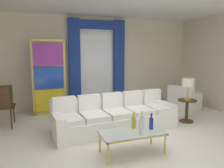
% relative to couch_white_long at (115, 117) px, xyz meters
% --- Properties ---
extents(ground_plane, '(16.00, 16.00, 0.00)m').
position_rel_couch_white_long_xyz_m(ground_plane, '(0.07, -0.57, -0.31)').
color(ground_plane, white).
extents(wall_rear, '(8.00, 0.12, 3.00)m').
position_rel_couch_white_long_xyz_m(wall_rear, '(0.07, 2.49, 1.19)').
color(wall_rear, beige).
rests_on(wall_rear, ground).
extents(ceiling_slab, '(8.00, 7.60, 0.04)m').
position_rel_couch_white_long_xyz_m(ceiling_slab, '(0.07, 0.23, 2.71)').
color(ceiling_slab, white).
extents(curtained_window, '(2.00, 0.17, 2.70)m').
position_rel_couch_white_long_xyz_m(curtained_window, '(0.25, 2.32, 1.43)').
color(curtained_window, white).
rests_on(curtained_window, ground).
extents(couch_white_long, '(2.98, 1.16, 0.86)m').
position_rel_couch_white_long_xyz_m(couch_white_long, '(0.00, 0.00, 0.00)').
color(couch_white_long, white).
rests_on(couch_white_long, ground).
extents(coffee_table, '(1.16, 0.57, 0.41)m').
position_rel_couch_white_long_xyz_m(coffee_table, '(-0.14, -1.29, 0.06)').
color(coffee_table, silver).
rests_on(coffee_table, ground).
extents(bottle_blue_decanter, '(0.08, 0.08, 0.32)m').
position_rel_couch_white_long_xyz_m(bottle_blue_decanter, '(-0.03, -1.12, 0.23)').
color(bottle_blue_decanter, gold).
rests_on(bottle_blue_decanter, coffee_table).
extents(bottle_crystal_tall, '(0.08, 0.08, 0.31)m').
position_rel_couch_white_long_xyz_m(bottle_crystal_tall, '(0.15, -1.11, 0.23)').
color(bottle_crystal_tall, silver).
rests_on(bottle_crystal_tall, coffee_table).
extents(bottle_amber_squat, '(0.07, 0.07, 0.31)m').
position_rel_couch_white_long_xyz_m(bottle_amber_squat, '(0.26, -1.28, 0.23)').
color(bottle_amber_squat, navy).
rests_on(bottle_amber_squat, coffee_table).
extents(bottle_ruby_flask, '(0.06, 0.06, 0.34)m').
position_rel_couch_white_long_xyz_m(bottle_ruby_flask, '(-0.05, -1.46, 0.24)').
color(bottle_ruby_flask, silver).
rests_on(bottle_ruby_flask, coffee_table).
extents(vintage_tv, '(0.62, 0.61, 1.35)m').
position_rel_couch_white_long_xyz_m(vintage_tv, '(-2.56, 1.10, 0.42)').
color(vintage_tv, '#472D19').
rests_on(vintage_tv, ground).
extents(armchair_white, '(1.09, 1.08, 0.80)m').
position_rel_couch_white_long_xyz_m(armchair_white, '(2.67, 0.87, -0.02)').
color(armchair_white, white).
rests_on(armchair_white, ground).
extents(stained_glass_divider, '(0.95, 0.05, 2.20)m').
position_rel_couch_white_long_xyz_m(stained_glass_divider, '(-1.36, 1.79, 0.75)').
color(stained_glass_divider, gold).
rests_on(stained_glass_divider, ground).
extents(peacock_figurine, '(0.44, 0.60, 0.50)m').
position_rel_couch_white_long_xyz_m(peacock_figurine, '(-0.97, 1.33, -0.09)').
color(peacock_figurine, beige).
rests_on(peacock_figurine, ground).
extents(round_side_table, '(0.48, 0.48, 0.59)m').
position_rel_couch_white_long_xyz_m(round_side_table, '(2.00, -0.12, 0.05)').
color(round_side_table, '#472D19').
rests_on(round_side_table, ground).
extents(table_lamp_brass, '(0.32, 0.32, 0.57)m').
position_rel_couch_white_long_xyz_m(table_lamp_brass, '(2.00, -0.12, 0.72)').
color(table_lamp_brass, '#B29338').
rests_on(table_lamp_brass, round_side_table).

